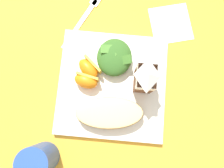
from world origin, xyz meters
TOP-DOWN VIEW (x-y plane):
  - ground at (0.00, 0.00)m, footprint 3.00×3.00m
  - white_plate at (0.00, 0.00)m, footprint 0.28×0.28m
  - cheesy_pizza_bread at (0.07, 0.00)m, footprint 0.10×0.18m
  - green_salad_pile at (-0.07, -0.00)m, footprint 0.10×0.09m
  - milk_carton at (-0.01, 0.08)m, footprint 0.06×0.05m
  - orange_wedge_front at (-0.03, -0.06)m, footprint 0.07×0.07m
  - orange_wedge_middle at (0.00, -0.07)m, footprint 0.05×0.07m
  - paper_napkin at (-0.19, 0.15)m, footprint 0.13×0.13m
  - metal_fork at (-0.19, -0.09)m, footprint 0.18×0.10m
  - drinking_blue_cup at (0.20, -0.15)m, footprint 0.07×0.07m

SIDE VIEW (x-z plane):
  - ground at x=0.00m, z-range 0.00..0.00m
  - paper_napkin at x=-0.19m, z-range 0.00..0.00m
  - metal_fork at x=-0.19m, z-range 0.00..0.01m
  - white_plate at x=0.00m, z-range 0.00..0.02m
  - cheesy_pizza_bread at x=0.07m, z-range 0.02..0.05m
  - orange_wedge_front at x=-0.03m, z-range 0.02..0.06m
  - orange_wedge_middle at x=0.00m, z-range 0.02..0.06m
  - green_salad_pile at x=-0.07m, z-range 0.02..0.06m
  - drinking_blue_cup at x=0.20m, z-range 0.00..0.10m
  - milk_carton at x=-0.01m, z-range 0.02..0.13m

